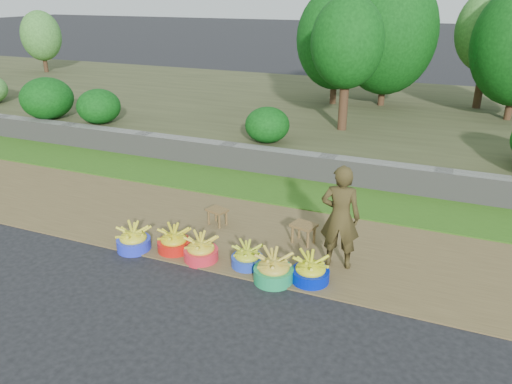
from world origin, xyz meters
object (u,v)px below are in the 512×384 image
at_px(basin_a, 133,240).
at_px(basin_e, 274,269).
at_px(basin_d, 247,257).
at_px(basin_f, 310,271).
at_px(stool_right, 304,228).
at_px(basin_b, 174,241).
at_px(stool_left, 217,212).
at_px(vendor_woman, 340,217).
at_px(basin_c, 201,250).

height_order(basin_a, basin_e, basin_e).
bearing_deg(basin_e, basin_a, 179.94).
xyz_separation_m(basin_d, basin_f, (0.95, -0.04, 0.02)).
relative_size(basin_f, stool_right, 1.22).
distance_m(basin_b, basin_e, 1.69).
bearing_deg(basin_f, basin_a, -176.49).
height_order(stool_left, vendor_woman, vendor_woman).
xyz_separation_m(basin_f, stool_right, (-0.42, 1.01, 0.10)).
distance_m(basin_e, stool_right, 1.18).
distance_m(basin_a, vendor_woman, 3.12).
height_order(basin_e, stool_right, basin_e).
bearing_deg(basin_e, stool_left, 139.94).
xyz_separation_m(basin_a, stool_left, (0.79, 1.24, 0.07)).
distance_m(basin_f, stool_right, 1.10).
distance_m(basin_b, basin_f, 2.15).
relative_size(basin_a, basin_f, 1.00).
bearing_deg(basin_a, basin_d, 6.56).
height_order(basin_b, stool_left, basin_b).
bearing_deg(basin_b, vendor_woman, 12.47).
bearing_deg(basin_b, basin_c, -9.45).
relative_size(basin_b, stool_right, 1.19).
distance_m(stool_left, vendor_woman, 2.30).
height_order(basin_b, basin_c, basin_c).
xyz_separation_m(stool_right, vendor_woman, (0.65, -0.45, 0.50)).
bearing_deg(stool_left, basin_a, -122.65).
relative_size(basin_a, vendor_woman, 0.34).
bearing_deg(stool_left, basin_f, -28.89).
bearing_deg(basin_c, stool_right, 41.11).
xyz_separation_m(stool_left, stool_right, (1.52, -0.07, 0.03)).
xyz_separation_m(basin_c, stool_right, (1.22, 1.06, 0.11)).
height_order(basin_c, stool_right, basin_c).
bearing_deg(basin_d, basin_a, -173.44).
relative_size(basin_f, stool_left, 1.35).
bearing_deg(basin_b, basin_e, -6.69).
height_order(basin_d, basin_f, basin_f).
relative_size(basin_c, vendor_woman, 0.34).
height_order(basin_c, basin_e, basin_e).
xyz_separation_m(basin_b, basin_c, (0.50, -0.08, 0.00)).
height_order(basin_e, vendor_woman, vendor_woman).
bearing_deg(basin_c, basin_b, 170.55).
distance_m(basin_b, vendor_woman, 2.51).
bearing_deg(stool_right, basin_b, -150.38).
xyz_separation_m(basin_b, basin_d, (1.20, 0.01, -0.02)).
xyz_separation_m(basin_a, basin_c, (1.10, 0.11, -0.00)).
bearing_deg(basin_f, basin_e, -159.92).
distance_m(basin_a, basin_b, 0.62).
height_order(basin_a, basin_c, basin_a).
distance_m(basin_f, stool_left, 2.22).
height_order(basin_d, stool_right, stool_right).
height_order(basin_a, vendor_woman, vendor_woman).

